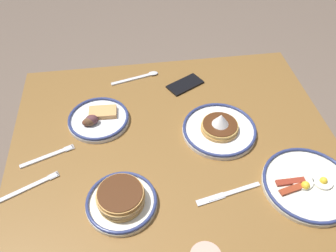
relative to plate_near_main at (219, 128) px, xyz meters
The scene contains 11 objects.
ground_plane 0.77m from the plate_near_main, ahead, with size 6.00×6.00×0.00m, color #6F5C4E.
dining_table 0.20m from the plate_near_main, ahead, with size 1.12×0.94×0.73m.
plate_near_main is the anchor object (origin of this frame).
plate_center_pancakes 0.44m from the plate_near_main, 14.91° to the right, with size 0.22×0.22×0.05m.
plate_far_companion 0.43m from the plate_near_main, 34.69° to the left, with size 0.21×0.21×0.06m.
plate_far_side 0.34m from the plate_near_main, 129.21° to the left, with size 0.28×0.28×0.04m.
cell_phone 0.28m from the plate_near_main, 74.84° to the right, with size 0.14×0.07×0.01m, color black.
fork_near 0.65m from the plate_near_main, 13.16° to the left, with size 0.19×0.10×0.01m.
fork_far 0.59m from the plate_near_main, ahead, with size 0.18×0.08×0.01m.
butter_knife 0.26m from the plate_near_main, 82.67° to the left, with size 0.21×0.06×0.01m.
tea_spoon 0.43m from the plate_near_main, 54.91° to the right, with size 0.20×0.07×0.01m.
Camera 1 is at (0.13, 0.77, 1.62)m, focal length 36.77 mm.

